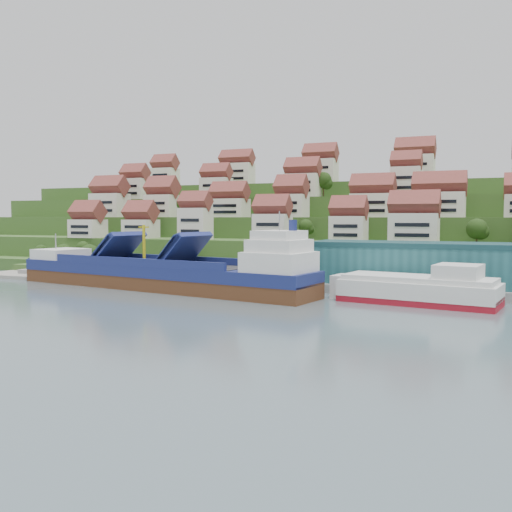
% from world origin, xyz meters
% --- Properties ---
extents(ground, '(300.00, 300.00, 0.00)m').
position_xyz_m(ground, '(0.00, 0.00, 0.00)').
color(ground, slate).
rests_on(ground, ground).
extents(quay, '(180.00, 14.00, 2.20)m').
position_xyz_m(quay, '(20.00, 15.00, 1.10)').
color(quay, gray).
rests_on(quay, ground).
extents(pebble_beach, '(45.00, 20.00, 1.00)m').
position_xyz_m(pebble_beach, '(-58.00, 12.00, 0.50)').
color(pebble_beach, gray).
rests_on(pebble_beach, ground).
extents(hillside, '(260.00, 128.00, 31.00)m').
position_xyz_m(hillside, '(0.00, 103.55, 10.66)').
color(hillside, '#2D4C1E').
rests_on(hillside, ground).
extents(hillside_village, '(156.60, 63.36, 29.14)m').
position_xyz_m(hillside_village, '(-0.60, 60.56, 24.20)').
color(hillside_village, silver).
rests_on(hillside_village, ground).
extents(hillside_trees, '(134.56, 62.58, 30.84)m').
position_xyz_m(hillside_trees, '(-17.15, 40.78, 14.91)').
color(hillside_trees, '#254216').
rests_on(hillside_trees, ground).
extents(warehouse, '(60.00, 15.00, 10.00)m').
position_xyz_m(warehouse, '(52.00, 17.00, 7.20)').
color(warehouse, '#266268').
rests_on(warehouse, quay).
extents(flagpole, '(1.28, 0.16, 8.00)m').
position_xyz_m(flagpole, '(18.11, 10.00, 6.88)').
color(flagpole, gray).
rests_on(flagpole, quay).
extents(beach_huts, '(14.40, 3.70, 2.20)m').
position_xyz_m(beach_huts, '(-60.00, 10.75, 2.10)').
color(beach_huts, white).
rests_on(beach_huts, pebble_beach).
extents(cargo_ship, '(87.79, 27.67, 19.35)m').
position_xyz_m(cargo_ship, '(-12.80, -0.33, 3.60)').
color(cargo_ship, '#532F19').
rests_on(cargo_ship, ground).
extents(second_ship, '(33.69, 16.68, 9.36)m').
position_xyz_m(second_ship, '(49.37, 0.45, 2.82)').
color(second_ship, maroon).
rests_on(second_ship, ground).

